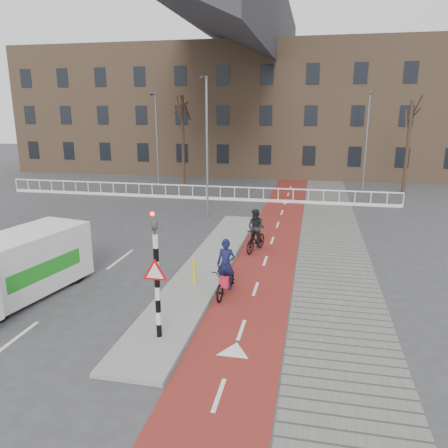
# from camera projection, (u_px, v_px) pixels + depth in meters

# --- Properties ---
(ground) EXTENTS (120.00, 120.00, 0.00)m
(ground) POSITION_uv_depth(u_px,v_px,m) (200.00, 310.00, 13.69)
(ground) COLOR #38383A
(ground) RESTS_ON ground
(bike_lane) EXTENTS (2.50, 60.00, 0.01)m
(bike_lane) POSITION_uv_depth(u_px,v_px,m) (276.00, 230.00, 22.87)
(bike_lane) COLOR maroon
(bike_lane) RESTS_ON ground
(sidewalk) EXTENTS (3.00, 60.00, 0.01)m
(sidewalk) POSITION_uv_depth(u_px,v_px,m) (331.00, 233.00, 22.32)
(sidewalk) COLOR slate
(sidewalk) RESTS_ON ground
(curb_island) EXTENTS (1.80, 16.00, 0.12)m
(curb_island) POSITION_uv_depth(u_px,v_px,m) (208.00, 264.00, 17.60)
(curb_island) COLOR gray
(curb_island) RESTS_ON ground
(traffic_signal) EXTENTS (0.80, 0.80, 3.68)m
(traffic_signal) POSITION_uv_depth(u_px,v_px,m) (156.00, 272.00, 11.39)
(traffic_signal) COLOR black
(traffic_signal) RESTS_ON curb_island
(bollard) EXTENTS (0.12, 0.12, 0.92)m
(bollard) POSITION_uv_depth(u_px,v_px,m) (194.00, 272.00, 15.35)
(bollard) COLOR yellow
(bollard) RESTS_ON curb_island
(cyclist_near) EXTENTS (0.82, 1.93, 1.96)m
(cyclist_near) POSITION_uv_depth(u_px,v_px,m) (226.00, 277.00, 14.64)
(cyclist_near) COLOR black
(cyclist_near) RESTS_ON bike_lane
(cyclist_far) EXTENTS (1.03, 1.84, 1.91)m
(cyclist_far) POSITION_uv_depth(u_px,v_px,m) (256.00, 234.00, 19.16)
(cyclist_far) COLOR black
(cyclist_far) RESTS_ON bike_lane
(van) EXTENTS (2.89, 5.22, 2.12)m
(van) POSITION_uv_depth(u_px,v_px,m) (19.00, 265.00, 14.44)
(van) COLOR silver
(van) RESTS_ON ground
(railing) EXTENTS (28.00, 0.10, 0.99)m
(railing) POSITION_uv_depth(u_px,v_px,m) (193.00, 195.00, 30.70)
(railing) COLOR silver
(railing) RESTS_ON ground
(townhouse_row) EXTENTS (46.00, 10.00, 15.90)m
(townhouse_row) POSITION_uv_depth(u_px,v_px,m) (253.00, 91.00, 42.60)
(townhouse_row) COLOR #7F6047
(townhouse_row) RESTS_ON ground
(tree_mid) EXTENTS (0.26, 0.26, 7.21)m
(tree_mid) POSITION_uv_depth(u_px,v_px,m) (183.00, 141.00, 36.17)
(tree_mid) COLOR black
(tree_mid) RESTS_ON ground
(tree_right) EXTENTS (0.25, 0.25, 6.75)m
(tree_right) POSITION_uv_depth(u_px,v_px,m) (407.00, 148.00, 31.98)
(tree_right) COLOR black
(tree_right) RESTS_ON ground
(streetlight_near) EXTENTS (0.12, 0.12, 7.86)m
(streetlight_near) POSITION_uv_depth(u_px,v_px,m) (207.00, 149.00, 24.65)
(streetlight_near) COLOR slate
(streetlight_near) RESTS_ON ground
(streetlight_left) EXTENTS (0.12, 0.12, 7.36)m
(streetlight_left) POSITION_uv_depth(u_px,v_px,m) (157.00, 140.00, 35.37)
(streetlight_left) COLOR slate
(streetlight_left) RESTS_ON ground
(streetlight_right) EXTENTS (0.12, 0.12, 7.36)m
(streetlight_right) POSITION_uv_depth(u_px,v_px,m) (366.00, 143.00, 32.63)
(streetlight_right) COLOR slate
(streetlight_right) RESTS_ON ground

